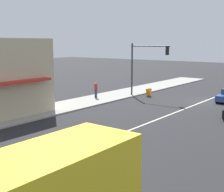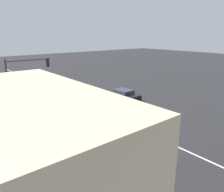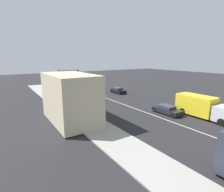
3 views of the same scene
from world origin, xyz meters
TOP-DOWN VIEW (x-y plane):
  - ground_plane at (0.00, 18.00)m, footprint 160.00×160.00m
  - lane_marking_center at (0.00, 0.00)m, footprint 0.16×60.00m
  - building_corner_store at (10.67, 16.82)m, footprint 5.50×9.17m
  - traffic_signal_main at (6.12, 1.70)m, footprint 4.59×0.34m
  - pedestrian at (9.44, 5.55)m, footprint 0.34×0.34m
  - warning_aframe_sign at (5.89, 0.87)m, footprint 0.45×0.53m
  - coupe_blue at (-2.20, -1.70)m, footprint 1.91×4.44m
  - suv_black at (-5.00, 4.91)m, footprint 1.90×3.97m

SIDE VIEW (x-z plane):
  - ground_plane at x=0.00m, z-range 0.00..0.00m
  - lane_marking_center at x=0.00m, z-range 0.00..0.01m
  - warning_aframe_sign at x=5.89m, z-range 0.01..0.84m
  - coupe_blue at x=-2.20m, z-range -0.02..1.27m
  - suv_black at x=-5.00m, z-range -0.01..1.27m
  - pedestrian at x=9.44m, z-range 0.16..1.81m
  - building_corner_store at x=10.67m, z-range 0.12..6.10m
  - traffic_signal_main at x=6.12m, z-range 1.10..6.70m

